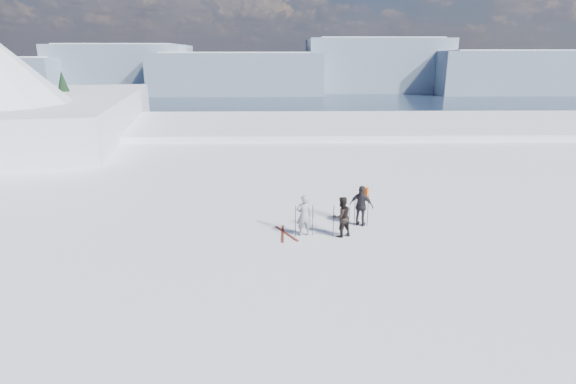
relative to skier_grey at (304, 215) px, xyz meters
name	(u,v)px	position (x,y,z in m)	size (l,w,h in m)	color
lake_basin	(305,192)	(1.77, 26.59, -7.29)	(820.00, 820.00, 71.62)	white
far_mountain_range	(309,69)	(31.38, 451.37, -7.98)	(770.00, 110.00, 53.00)	slate
near_ridge	(23,166)	(-24.90, 25.92, -4.29)	(31.37, 35.68, 25.62)	white
skier_grey	(304,215)	(0.00, 0.00, 0.00)	(0.58, 0.38, 1.58)	gray
skier_dark	(341,217)	(1.39, -0.13, -0.02)	(0.75, 0.58, 1.54)	black
skier_pack	(361,206)	(2.32, 0.96, 0.03)	(0.96, 0.40, 1.64)	black
backpack	(365,178)	(2.44, 1.18, 1.11)	(0.35, 0.20, 0.51)	orange
ski_poles	(336,218)	(1.25, 0.21, -0.17)	(2.91, 1.13, 1.29)	black
skis_loose	(285,234)	(-0.72, 0.14, -0.78)	(0.89, 1.70, 0.03)	black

